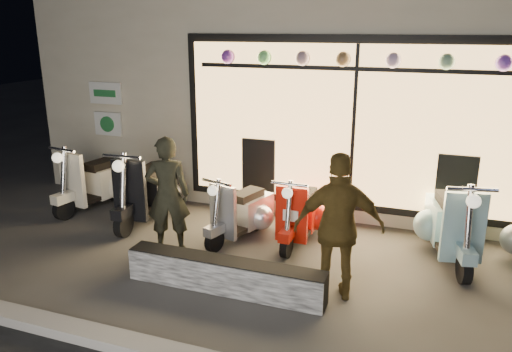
{
  "coord_description": "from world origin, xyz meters",
  "views": [
    {
      "loc": [
        1.94,
        -5.44,
        3.0
      ],
      "look_at": [
        -0.27,
        0.6,
        1.05
      ],
      "focal_mm": 35.0,
      "sensor_mm": 36.0,
      "label": 1
    }
  ],
  "objects_px": {
    "scooter_silver": "(245,211)",
    "woman": "(339,228)",
    "man": "(168,195)",
    "graffiti_barrier": "(225,275)",
    "scooter_red": "(302,212)"
  },
  "relations": [
    {
      "from": "scooter_silver",
      "to": "man",
      "type": "relative_size",
      "value": 0.83
    },
    {
      "from": "man",
      "to": "woman",
      "type": "xyz_separation_m",
      "value": [
        2.42,
        -0.45,
        0.05
      ]
    },
    {
      "from": "scooter_silver",
      "to": "scooter_red",
      "type": "height_order",
      "value": "scooter_red"
    },
    {
      "from": "scooter_silver",
      "to": "woman",
      "type": "distance_m",
      "value": 2.11
    },
    {
      "from": "graffiti_barrier",
      "to": "scooter_silver",
      "type": "relative_size",
      "value": 1.79
    },
    {
      "from": "scooter_silver",
      "to": "graffiti_barrier",
      "type": "bearing_deg",
      "value": -60.94
    },
    {
      "from": "scooter_red",
      "to": "woman",
      "type": "bearing_deg",
      "value": -60.17
    },
    {
      "from": "graffiti_barrier",
      "to": "man",
      "type": "bearing_deg",
      "value": 146.43
    },
    {
      "from": "scooter_silver",
      "to": "man",
      "type": "distance_m",
      "value": 1.22
    },
    {
      "from": "scooter_silver",
      "to": "woman",
      "type": "height_order",
      "value": "woman"
    },
    {
      "from": "graffiti_barrier",
      "to": "man",
      "type": "distance_m",
      "value": 1.53
    },
    {
      "from": "man",
      "to": "woman",
      "type": "height_order",
      "value": "woman"
    },
    {
      "from": "scooter_red",
      "to": "man",
      "type": "xyz_separation_m",
      "value": [
        -1.61,
        -1.04,
        0.41
      ]
    },
    {
      "from": "man",
      "to": "woman",
      "type": "relative_size",
      "value": 0.95
    },
    {
      "from": "scooter_silver",
      "to": "man",
      "type": "xyz_separation_m",
      "value": [
        -0.8,
        -0.82,
        0.42
      ]
    }
  ]
}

